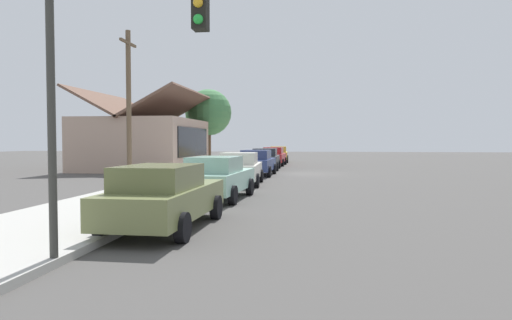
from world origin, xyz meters
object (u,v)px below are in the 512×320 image
Objects in this scene: utility_pole_wooden at (129,104)px; shade_tree at (208,113)px; car_navy at (257,162)px; car_charcoal at (266,159)px; car_mustard at (278,154)px; car_seafoam at (218,177)px; car_ivory at (240,168)px; car_olive at (164,196)px; car_cherry at (274,156)px; traffic_light_main at (110,61)px; fire_hydrant_red at (230,169)px.

shade_tree is at bearing 1.30° from utility_pole_wooden.
utility_pole_wooden is (-6.81, 5.43, 3.11)m from car_navy.
car_mustard is at bearing -1.79° from car_charcoal.
car_ivory is (5.72, 0.10, 0.00)m from car_seafoam.
shade_tree is (6.00, 5.75, 3.82)m from car_charcoal.
car_olive is 1.01× the size of car_cherry.
car_olive is at bearing 176.76° from car_mustard.
car_charcoal is at bearing 176.56° from car_mustard.
traffic_light_main is (-21.14, -0.22, 2.67)m from car_navy.
car_navy is at bearing -153.76° from shade_tree.
car_ivory is at bearing 1.40° from car_olive.
car_ivory and car_navy have the same top height.
utility_pole_wooden is 7.45m from fire_hydrant_red.
car_cherry reaches higher than fire_hydrant_red.
traffic_light_main reaches higher than car_cherry.
car_navy is 17.60m from car_mustard.
car_ivory is 0.64× the size of utility_pole_wooden.
utility_pole_wooden is (-12.69, 5.32, 3.11)m from car_charcoal.
utility_pole_wooden is (-18.69, -0.42, -0.71)m from shade_tree.
fire_hydrant_red is (-7.43, 1.32, -0.32)m from car_charcoal.
shade_tree is 0.89× the size of utility_pole_wooden.
car_cherry is at bearing -3.06° from car_ivory.
fire_hydrant_red is (-13.43, -4.42, -4.14)m from shade_tree.
car_olive is 12.49m from utility_pole_wooden.
car_cherry is (5.88, -0.09, -0.00)m from car_charcoal.
car_charcoal is 14.11m from utility_pole_wooden.
car_charcoal and car_cherry have the same top height.
car_cherry is 6.90× the size of fire_hydrant_red.
utility_pole_wooden reaches higher than shade_tree.
car_olive is 1.04× the size of car_mustard.
car_olive and car_ivory have the same top height.
shade_tree reaches higher than car_ivory.
car_mustard is 38.84m from traffic_light_main.
car_charcoal is at bearing 2.14° from car_navy.
car_cherry is at bearing 177.37° from car_mustard.
car_seafoam is at bearing -178.80° from car_navy.
car_navy is at bearing 3.46° from car_seafoam.
car_charcoal is 27.16m from traffic_light_main.
car_olive is 16.15m from fire_hydrant_red.
car_olive and car_mustard have the same top height.
car_ivory is 6.06m from car_navy.
traffic_light_main reaches higher than car_olive.
car_mustard is at bearing 1.33° from car_olive.
car_ivory is 6.71× the size of fire_hydrant_red.
car_navy is (6.06, -0.07, -0.00)m from car_ivory.
car_ivory is 6.25m from utility_pole_wooden.
car_cherry is at bearing -6.09° from fire_hydrant_red.
traffic_light_main reaches higher than car_mustard.
car_mustard is at bearing -45.26° from shade_tree.
car_charcoal is (23.51, 0.07, 0.00)m from car_olive.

